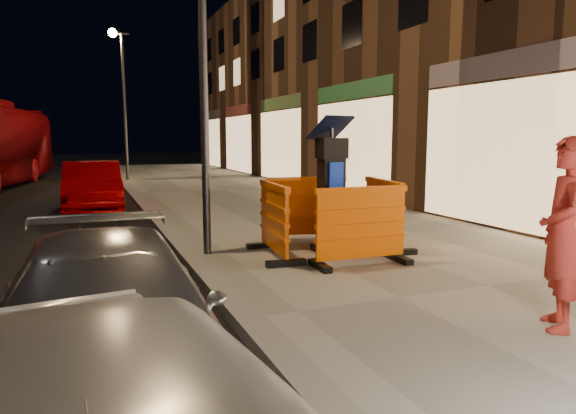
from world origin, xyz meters
name	(u,v)px	position (x,y,z in m)	size (l,w,h in m)	color
ground_plane	(251,332)	(0.00, 0.00, 0.00)	(120.00, 120.00, 0.00)	black
sidewalk	(486,292)	(3.00, 0.00, 0.07)	(6.00, 60.00, 0.15)	gray
kerb	(251,325)	(0.00, 0.00, 0.07)	(0.30, 60.00, 0.15)	slate
parking_kiosk	(331,189)	(2.09, 2.42, 1.14)	(0.63, 0.63, 1.99)	black
barrier_front	(361,226)	(2.09, 1.47, 0.70)	(1.42, 0.59, 1.11)	#FF6200
barrier_back	(306,209)	(2.09, 3.37, 0.70)	(1.42, 0.59, 1.11)	#FF6200
barrier_kerbside	(274,220)	(1.14, 2.42, 0.70)	(1.42, 0.59, 1.11)	#FF6200
barrier_bldgside	(383,213)	(3.04, 2.42, 0.70)	(1.42, 0.59, 1.11)	#FF6200
car_silver	(110,395)	(-1.38, -0.82, 0.00)	(1.63, 4.01, 1.16)	silver
car_red	(94,212)	(-1.28, 9.53, 0.00)	(1.39, 3.97, 1.31)	#920102
man	(564,234)	(2.61, -1.33, 1.05)	(0.66, 0.43, 1.80)	#AB2B23
street_lamp_mid	(203,54)	(0.25, 3.00, 3.15)	(0.12, 0.12, 6.00)	#3F3F44
street_lamp_far	(125,108)	(0.25, 18.00, 3.15)	(0.12, 0.12, 6.00)	#3F3F44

